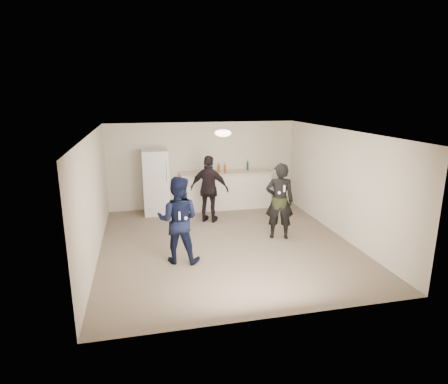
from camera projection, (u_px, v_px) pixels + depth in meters
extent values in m
plane|color=#6B5B4C|center=(226.00, 243.00, 8.46)|extent=(6.00, 6.00, 0.00)
plane|color=silver|center=(226.00, 132.00, 7.83)|extent=(6.00, 6.00, 0.00)
plane|color=beige|center=(203.00, 165.00, 10.97)|extent=(6.00, 0.00, 6.00)
plane|color=beige|center=(274.00, 241.00, 5.31)|extent=(6.00, 0.00, 6.00)
plane|color=beige|center=(94.00, 197.00, 7.56)|extent=(0.00, 6.00, 6.00)
plane|color=beige|center=(341.00, 183.00, 8.73)|extent=(0.00, 6.00, 6.00)
cube|color=silver|center=(226.00, 191.00, 10.98)|extent=(2.60, 0.56, 1.05)
cube|color=#C4B298|center=(226.00, 173.00, 10.84)|extent=(2.68, 0.64, 0.04)
cube|color=silver|center=(156.00, 182.00, 10.39)|extent=(0.70, 0.70, 1.80)
cylinder|color=silver|center=(166.00, 170.00, 10.00)|extent=(0.02, 0.02, 0.60)
ellipsoid|color=white|center=(223.00, 133.00, 8.12)|extent=(0.36, 0.36, 0.16)
cylinder|color=silver|center=(199.00, 170.00, 10.63)|extent=(0.08, 0.08, 0.17)
imported|color=#0E173C|center=(178.00, 220.00, 7.35)|extent=(1.01, 0.89, 1.74)
imported|color=black|center=(280.00, 201.00, 8.58)|extent=(0.74, 0.59, 1.78)
cylinder|color=#2D3A1A|center=(279.00, 203.00, 8.59)|extent=(0.34, 0.34, 0.28)
imported|color=black|center=(209.00, 189.00, 9.71)|extent=(1.11, 0.86, 1.76)
cube|color=silver|center=(179.00, 216.00, 7.04)|extent=(0.04, 0.04, 0.15)
sphere|color=silver|center=(186.00, 218.00, 7.11)|extent=(0.07, 0.07, 0.07)
cube|color=white|center=(284.00, 189.00, 8.26)|extent=(0.04, 0.04, 0.15)
sphere|color=white|center=(279.00, 193.00, 8.29)|extent=(0.07, 0.07, 0.07)
cylinder|color=#AEB1B9|center=(209.00, 170.00, 10.71)|extent=(0.07, 0.07, 0.17)
cylinder|color=#124124|center=(248.00, 166.00, 11.05)|extent=(0.06, 0.06, 0.24)
cylinder|color=#17511C|center=(211.00, 170.00, 10.55)|extent=(0.07, 0.07, 0.23)
cylinder|color=brown|center=(219.00, 169.00, 10.75)|extent=(0.08, 0.08, 0.20)
cylinder|color=#9F3E17|center=(225.00, 169.00, 10.64)|extent=(0.07, 0.07, 0.23)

